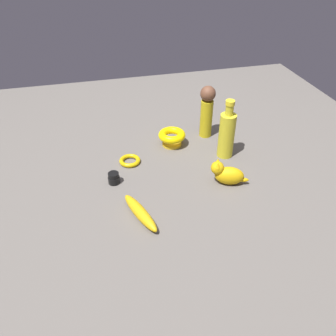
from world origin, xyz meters
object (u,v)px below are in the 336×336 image
at_px(bowl, 172,136).
at_px(bangle, 130,161).
at_px(banana, 140,213).
at_px(cat_figurine, 227,174).
at_px(nail_polish_jar, 114,178).
at_px(person_figure_adult, 207,110).
at_px(bottle_tall, 227,134).

height_order(bowl, bangle, bowl).
height_order(banana, cat_figurine, cat_figurine).
relative_size(cat_figurine, nail_polish_jar, 3.15).
bearing_deg(bowl, person_figure_adult, 14.27).
bearing_deg(person_figure_adult, cat_figurine, -96.27).
bearing_deg(person_figure_adult, nail_polish_jar, -150.82).
bearing_deg(bottle_tall, bangle, 173.93).
relative_size(bottle_tall, person_figure_adult, 1.05).
relative_size(banana, nail_polish_jar, 4.65).
height_order(bowl, nail_polish_jar, bowl).
relative_size(banana, bangle, 2.37).
relative_size(bowl, bottle_tall, 0.47).
xyz_separation_m(banana, bottle_tall, (0.39, 0.27, 0.08)).
bearing_deg(bangle, bottle_tall, -6.07).
bearing_deg(banana, person_figure_adult, -59.26).
bearing_deg(banana, cat_figurine, -92.60).
bearing_deg(bangle, person_figure_adult, 19.76).
relative_size(cat_figurine, bangle, 1.61).
bearing_deg(banana, bottle_tall, -74.71).
bearing_deg(banana, bangle, -21.83).
height_order(bottle_tall, nail_polish_jar, bottle_tall).
xyz_separation_m(banana, person_figure_adult, (0.37, 0.43, 0.10)).
bearing_deg(person_figure_adult, bowl, -165.73).
bearing_deg(cat_figurine, bowl, 112.70).
distance_m(cat_figurine, bangle, 0.38).
distance_m(banana, nail_polish_jar, 0.20).
xyz_separation_m(banana, bowl, (0.21, 0.39, 0.02)).
xyz_separation_m(bowl, cat_figurine, (0.12, -0.29, 0.00)).
bearing_deg(bangle, nail_polish_jar, -123.75).
relative_size(cat_figurine, bottle_tall, 0.56).
bearing_deg(nail_polish_jar, bowl, 36.59).
xyz_separation_m(bangle, nail_polish_jar, (-0.07, -0.11, 0.01)).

